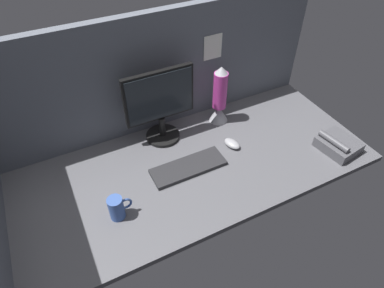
% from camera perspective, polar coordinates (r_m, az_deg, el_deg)
% --- Properties ---
extents(ground_plane, '(1.80, 0.80, 0.03)m').
position_cam_1_polar(ground_plane, '(1.69, -0.34, -3.68)').
color(ground_plane, '#515156').
extents(cubicle_wall_back, '(1.80, 0.06, 0.63)m').
position_cam_1_polar(cubicle_wall_back, '(1.75, -5.99, 11.93)').
color(cubicle_wall_back, '#565B66').
rests_on(cubicle_wall_back, ground_plane).
extents(monitor, '(0.36, 0.18, 0.40)m').
position_cam_1_polar(monitor, '(1.70, -5.45, 6.80)').
color(monitor, black).
rests_on(monitor, ground_plane).
extents(keyboard, '(0.37, 0.13, 0.02)m').
position_cam_1_polar(keyboard, '(1.65, -0.62, -3.94)').
color(keyboard, '#262628').
rests_on(keyboard, ground_plane).
extents(mouse, '(0.08, 0.11, 0.03)m').
position_cam_1_polar(mouse, '(1.77, 6.81, 0.05)').
color(mouse, '#99999E').
rests_on(mouse, ground_plane).
extents(mug_ceramic_blue, '(0.10, 0.07, 0.11)m').
position_cam_1_polar(mug_ceramic_blue, '(1.47, -12.62, -10.52)').
color(mug_ceramic_blue, '#38569E').
rests_on(mug_ceramic_blue, ground_plane).
extents(lava_lamp, '(0.11, 0.11, 0.34)m').
position_cam_1_polar(lava_lamp, '(1.85, 4.70, 7.58)').
color(lava_lamp, '#A5A5AD').
rests_on(lava_lamp, ground_plane).
extents(desk_phone, '(0.19, 0.21, 0.09)m').
position_cam_1_polar(desk_phone, '(1.89, 23.52, -0.08)').
color(desk_phone, '#4C4C51').
rests_on(desk_phone, ground_plane).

